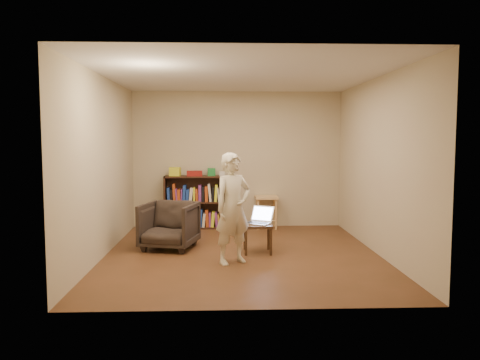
{
  "coord_description": "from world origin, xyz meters",
  "views": [
    {
      "loc": [
        -0.29,
        -6.76,
        1.69
      ],
      "look_at": [
        -0.02,
        0.35,
        1.07
      ],
      "focal_mm": 35.0,
      "sensor_mm": 36.0,
      "label": 1
    }
  ],
  "objects_px": {
    "stool": "(266,202)",
    "armchair": "(169,225)",
    "bookshelf": "(196,205)",
    "laptop": "(259,220)",
    "person": "(233,208)",
    "side_table": "(257,229)"
  },
  "relations": [
    {
      "from": "armchair",
      "to": "side_table",
      "type": "height_order",
      "value": "armchair"
    },
    {
      "from": "armchair",
      "to": "bookshelf",
      "type": "bearing_deg",
      "value": 93.33
    },
    {
      "from": "armchair",
      "to": "person",
      "type": "relative_size",
      "value": 0.53
    },
    {
      "from": "stool",
      "to": "armchair",
      "type": "distance_m",
      "value": 2.32
    },
    {
      "from": "bookshelf",
      "to": "side_table",
      "type": "distance_m",
      "value": 2.23
    },
    {
      "from": "stool",
      "to": "side_table",
      "type": "xyz_separation_m",
      "value": [
        -0.31,
        -1.92,
        -0.14
      ]
    },
    {
      "from": "bookshelf",
      "to": "laptop",
      "type": "bearing_deg",
      "value": -61.17
    },
    {
      "from": "armchair",
      "to": "person",
      "type": "xyz_separation_m",
      "value": [
        0.97,
        -0.89,
        0.39
      ]
    },
    {
      "from": "stool",
      "to": "laptop",
      "type": "distance_m",
      "value": 1.87
    },
    {
      "from": "bookshelf",
      "to": "person",
      "type": "xyz_separation_m",
      "value": [
        0.64,
        -2.57,
        0.32
      ]
    },
    {
      "from": "laptop",
      "to": "side_table",
      "type": "bearing_deg",
      "value": -82.6
    },
    {
      "from": "laptop",
      "to": "person",
      "type": "distance_m",
      "value": 0.82
    },
    {
      "from": "stool",
      "to": "person",
      "type": "height_order",
      "value": "person"
    },
    {
      "from": "armchair",
      "to": "laptop",
      "type": "relative_size",
      "value": 1.62
    },
    {
      "from": "stool",
      "to": "side_table",
      "type": "height_order",
      "value": "stool"
    },
    {
      "from": "side_table",
      "to": "stool",
      "type": "bearing_deg",
      "value": 80.73
    },
    {
      "from": "bookshelf",
      "to": "stool",
      "type": "distance_m",
      "value": 1.34
    },
    {
      "from": "person",
      "to": "stool",
      "type": "bearing_deg",
      "value": 41.58
    },
    {
      "from": "armchair",
      "to": "person",
      "type": "distance_m",
      "value": 1.37
    },
    {
      "from": "bookshelf",
      "to": "laptop",
      "type": "distance_m",
      "value": 2.18
    },
    {
      "from": "armchair",
      "to": "side_table",
      "type": "bearing_deg",
      "value": 1.65
    },
    {
      "from": "stool",
      "to": "laptop",
      "type": "xyz_separation_m",
      "value": [
        -0.28,
        -1.85,
        -0.01
      ]
    }
  ]
}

